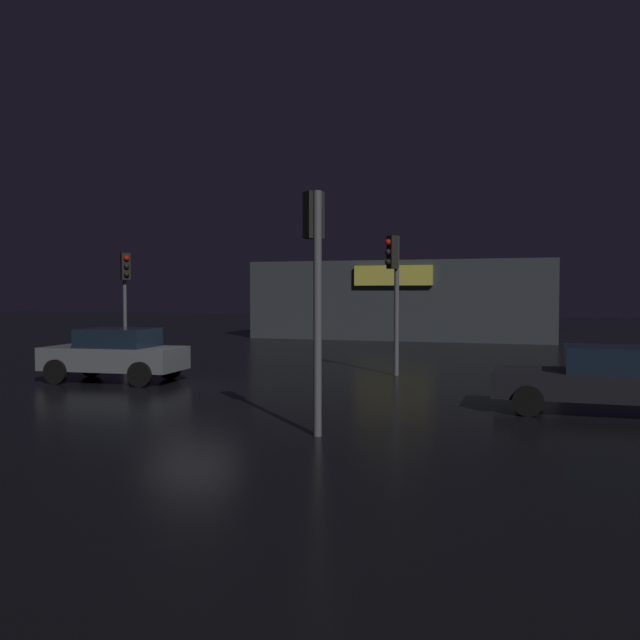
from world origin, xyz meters
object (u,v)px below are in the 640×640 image
at_px(traffic_signal_main, 125,284).
at_px(car_far, 606,379).
at_px(store_building, 411,300).
at_px(traffic_signal_cross_left, 315,267).
at_px(car_near, 115,354).
at_px(traffic_signal_opposite, 394,279).

distance_m(traffic_signal_main, car_far, 17.27).
relative_size(store_building, car_far, 3.64).
distance_m(traffic_signal_cross_left, car_near, 10.00).
bearing_deg(traffic_signal_main, store_building, 70.01).
bearing_deg(traffic_signal_main, traffic_signal_cross_left, -42.72).
height_order(store_building, car_near, store_building).
distance_m(traffic_signal_main, car_near, 5.74).
xyz_separation_m(traffic_signal_main, traffic_signal_opposite, (10.25, -0.57, 0.11)).
bearing_deg(traffic_signal_main, car_far, -19.77).
xyz_separation_m(traffic_signal_cross_left, car_far, (5.30, 4.19, -2.36)).
bearing_deg(car_far, traffic_signal_cross_left, -141.63).
height_order(store_building, car_far, store_building).
height_order(store_building, traffic_signal_cross_left, traffic_signal_cross_left).
bearing_deg(traffic_signal_cross_left, car_near, 146.24).
bearing_deg(traffic_signal_opposite, store_building, 99.33).
xyz_separation_m(traffic_signal_opposite, traffic_signal_cross_left, (0.56, -9.41, 0.05)).
bearing_deg(traffic_signal_cross_left, store_building, 97.44).
relative_size(traffic_signal_cross_left, car_near, 1.07).
bearing_deg(car_near, traffic_signal_cross_left, -33.76).
xyz_separation_m(traffic_signal_main, traffic_signal_cross_left, (10.82, -9.99, 0.16)).
bearing_deg(traffic_signal_opposite, car_far, -41.68).
distance_m(traffic_signal_main, traffic_signal_cross_left, 14.72).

